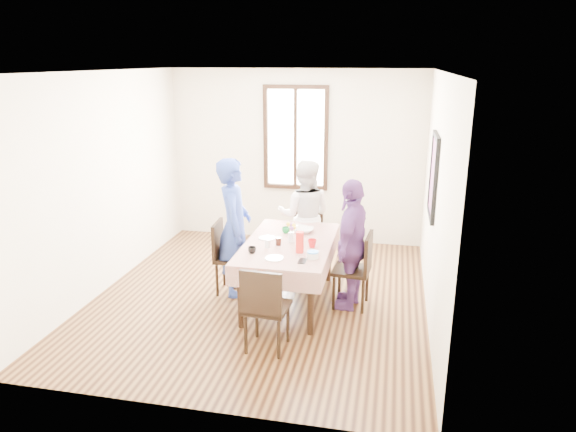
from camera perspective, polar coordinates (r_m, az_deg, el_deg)
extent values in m
plane|color=black|center=(6.58, -2.95, -8.70)|extent=(4.50, 4.50, 0.00)
plane|color=beige|center=(8.27, 0.86, 6.47)|extent=(4.00, 0.00, 4.00)
plane|color=beige|center=(5.95, 15.85, 1.74)|extent=(0.00, 4.50, 4.50)
cube|color=black|center=(8.20, 0.84, 8.51)|extent=(1.02, 0.06, 1.62)
cube|color=white|center=(8.21, 0.86, 8.52)|extent=(0.90, 0.02, 1.50)
cube|color=red|center=(6.19, 15.64, 4.24)|extent=(0.04, 0.76, 0.96)
cube|color=black|center=(6.28, 0.09, -6.22)|extent=(0.89, 1.57, 0.75)
cube|color=#610C02|center=(6.14, 0.10, -2.94)|extent=(1.01, 1.69, 0.01)
cube|color=black|center=(6.56, -6.02, -4.53)|extent=(0.45, 0.45, 0.91)
cube|color=black|center=(6.20, 6.94, -5.86)|extent=(0.46, 0.46, 0.91)
cube|color=black|center=(7.24, 1.82, -2.36)|extent=(0.46, 0.46, 0.91)
cube|color=black|center=(5.29, -2.31, -9.90)|extent=(0.45, 0.45, 0.91)
imported|color=#293E95|center=(6.42, -5.96, -1.21)|extent=(0.55, 0.71, 1.71)
imported|color=silver|center=(7.13, 1.82, 0.03)|extent=(0.79, 0.63, 1.55)
imported|color=#65387E|center=(6.08, 6.86, -3.07)|extent=(0.54, 0.96, 1.55)
imported|color=black|center=(5.81, -3.95, -3.73)|extent=(0.10, 0.10, 0.07)
imported|color=red|center=(5.97, 2.66, -3.01)|extent=(0.11, 0.11, 0.10)
imported|color=#0C7226|center=(6.45, -0.25, -1.55)|extent=(0.10, 0.10, 0.08)
imported|color=white|center=(6.48, 1.79, -1.57)|extent=(0.24, 0.24, 0.06)
cube|color=red|center=(5.78, 1.30, -2.89)|extent=(0.08, 0.08, 0.24)
cylinder|color=white|center=(5.66, 2.72, -4.31)|extent=(0.13, 0.13, 0.07)
cylinder|color=black|center=(6.03, -1.06, -2.79)|extent=(0.06, 0.06, 0.09)
cylinder|color=silver|center=(5.97, -2.26, -3.00)|extent=(0.06, 0.06, 0.09)
cube|color=black|center=(5.57, 1.58, -4.93)|extent=(0.08, 0.16, 0.01)
cylinder|color=silver|center=(6.13, 0.34, -2.32)|extent=(0.06, 0.06, 0.12)
cylinder|color=white|center=(6.27, -2.33, -2.41)|extent=(0.20, 0.20, 0.01)
cylinder|color=white|center=(6.68, 1.23, -1.20)|extent=(0.20, 0.20, 0.01)
cylinder|color=white|center=(5.64, -1.53, -4.63)|extent=(0.20, 0.20, 0.01)
cylinder|color=blue|center=(5.64, 2.73, -3.94)|extent=(0.12, 0.12, 0.01)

